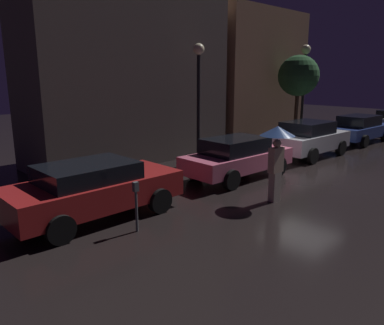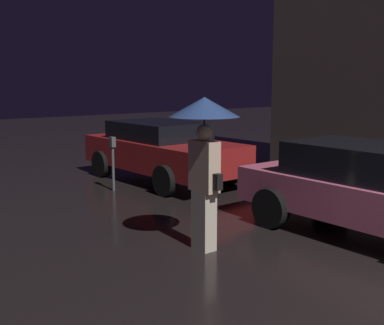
% 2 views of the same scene
% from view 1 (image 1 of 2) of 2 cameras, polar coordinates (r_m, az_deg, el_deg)
% --- Properties ---
extents(ground_plane, '(60.00, 60.00, 0.00)m').
position_cam_1_polar(ground_plane, '(14.37, 16.83, -1.61)').
color(ground_plane, black).
extents(building_facade_left, '(8.68, 3.00, 10.16)m').
position_cam_1_polar(building_facade_left, '(16.14, -9.71, 18.52)').
color(building_facade_left, '#564C47').
rests_on(building_facade_left, ground).
extents(building_facade_right, '(6.45, 3.00, 6.93)m').
position_cam_1_polar(building_facade_right, '(21.73, 9.05, 12.86)').
color(building_facade_right, '#8C664C').
rests_on(building_facade_right, ground).
extents(parked_car_red, '(4.38, 2.06, 1.42)m').
position_cam_1_polar(parked_car_red, '(9.72, -14.80, -3.81)').
color(parked_car_red, maroon).
rests_on(parked_car_red, ground).
extents(parked_car_pink, '(4.27, 1.90, 1.42)m').
position_cam_1_polar(parked_car_pink, '(13.16, 6.89, 0.89)').
color(parked_car_pink, '#DB6684').
rests_on(parked_car_pink, ground).
extents(parked_car_silver, '(4.11, 2.04, 1.56)m').
position_cam_1_polar(parked_car_silver, '(17.30, 17.32, 3.56)').
color(parked_car_silver, '#B7B7BF').
rests_on(parked_car_silver, ground).
extents(parked_car_blue, '(4.35, 1.89, 1.45)m').
position_cam_1_polar(parked_car_blue, '(21.95, 24.17, 4.77)').
color(parked_car_blue, navy).
rests_on(parked_car_blue, ground).
extents(pedestrian_with_umbrella, '(0.98, 0.98, 2.16)m').
position_cam_1_polar(pedestrian_with_umbrella, '(10.68, 12.81, 2.61)').
color(pedestrian_with_umbrella, beige).
rests_on(pedestrian_with_umbrella, ground).
extents(parking_meter, '(0.12, 0.10, 1.19)m').
position_cam_1_polar(parking_meter, '(8.63, -8.52, -5.81)').
color(parking_meter, '#4C5154').
rests_on(parking_meter, ground).
extents(street_lamp_near, '(0.44, 0.44, 4.71)m').
position_cam_1_polar(street_lamp_near, '(14.85, 1.00, 12.39)').
color(street_lamp_near, black).
rests_on(street_lamp_near, ground).
extents(street_lamp_far, '(0.50, 0.50, 5.09)m').
position_cam_1_polar(street_lamp_far, '(21.34, 16.77, 13.27)').
color(street_lamp_far, black).
rests_on(street_lamp_far, ground).
extents(street_tree, '(2.07, 2.07, 4.53)m').
position_cam_1_polar(street_tree, '(20.35, 15.91, 12.53)').
color(street_tree, '#473323').
rests_on(street_tree, ground).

